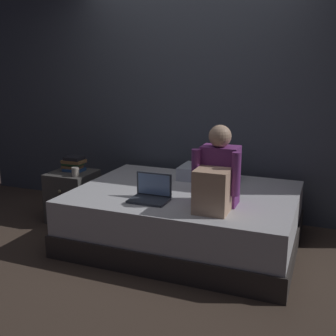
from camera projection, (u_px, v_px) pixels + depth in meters
The scene contains 9 objects.
ground_plane at pixel (152, 251), 3.65m from camera, with size 8.00×8.00×0.00m, color #47382D.
wall_back at pixel (196, 91), 4.40m from camera, with size 5.60×0.10×2.70m, color #424751.
bed at pixel (185, 217), 3.78m from camera, with size 2.00×1.50×0.50m.
nightstand at pixel (73, 196), 4.35m from camera, with size 0.44×0.46×0.53m.
person_sitting at pixel (217, 177), 3.23m from camera, with size 0.39×0.44×0.66m.
laptop at pixel (151, 194), 3.45m from camera, with size 0.32×0.23×0.22m.
pillow at pixel (208, 173), 4.08m from camera, with size 0.56×0.36×0.13m, color silver.
book_stack at pixel (74, 164), 4.33m from camera, with size 0.23×0.17×0.15m.
mug at pixel (75, 172), 4.12m from camera, with size 0.08×0.08×0.09m, color #BCB2A3.
Camera 1 is at (1.37, -3.07, 1.59)m, focal length 43.83 mm.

